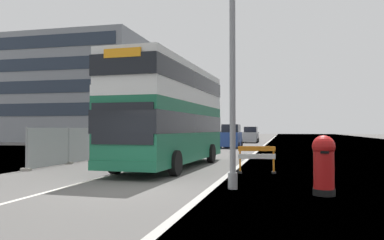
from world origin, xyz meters
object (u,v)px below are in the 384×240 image
at_px(roadworks_barrier, 257,157).
at_px(red_pillar_postbox, 324,162).
at_px(lamppost_foreground, 232,68).
at_px(car_receding_far, 251,135).
at_px(car_oncoming_near, 231,137).
at_px(double_decker_bus, 171,114).
at_px(car_receding_mid, 208,135).
at_px(car_far_side, 228,134).

bearing_deg(roadworks_barrier, red_pillar_postbox, -66.44).
height_order(lamppost_foreground, car_receding_far, lamppost_foreground).
bearing_deg(car_oncoming_near, double_decker_bus, -90.75).
xyz_separation_m(car_receding_mid, car_receding_far, (4.45, 7.29, -0.08)).
xyz_separation_m(red_pillar_postbox, roadworks_barrier, (-2.17, 4.97, -0.22)).
bearing_deg(car_receding_mid, lamppost_foreground, -77.69).
distance_m(roadworks_barrier, car_far_side, 45.06).
relative_size(red_pillar_postbox, roadworks_barrier, 1.06).
bearing_deg(lamppost_foreground, car_receding_far, 93.98).
xyz_separation_m(car_receding_mid, car_far_side, (0.13, 15.50, -0.04)).
relative_size(double_decker_bus, car_far_side, 2.58).
bearing_deg(car_far_side, double_decker_bus, -85.43).
distance_m(double_decker_bus, car_oncoming_near, 19.72).
bearing_deg(red_pillar_postbox, car_far_side, 101.16).
bearing_deg(double_decker_bus, car_far_side, 94.57).
bearing_deg(double_decker_bus, car_receding_mid, 97.41).
xyz_separation_m(roadworks_barrier, car_receding_mid, (-7.70, 28.92, 0.40)).
height_order(lamppost_foreground, roadworks_barrier, lamppost_foreground).
relative_size(roadworks_barrier, car_receding_far, 0.35).
bearing_deg(car_receding_far, red_pillar_postbox, -82.51).
distance_m(car_receding_far, car_far_side, 9.27).
bearing_deg(roadworks_barrier, double_decker_bus, 158.35).
distance_m(double_decker_bus, car_far_side, 42.93).
bearing_deg(lamppost_foreground, roadworks_barrier, 84.57).
bearing_deg(car_receding_mid, red_pillar_postbox, -73.77).
bearing_deg(car_receding_far, double_decker_bus, -91.50).
bearing_deg(roadworks_barrier, car_far_side, 99.67).
relative_size(car_oncoming_near, car_receding_mid, 0.95).
bearing_deg(car_oncoming_near, car_receding_far, 87.50).
bearing_deg(car_receding_far, lamppost_foreground, -86.02).
bearing_deg(car_far_side, lamppost_foreground, -81.67).
height_order(red_pillar_postbox, car_far_side, car_far_side).
bearing_deg(lamppost_foreground, red_pillar_postbox, -11.86).
distance_m(car_oncoming_near, car_receding_far, 14.92).
relative_size(car_receding_mid, car_receding_far, 0.97).
relative_size(roadworks_barrier, car_far_side, 0.37).
height_order(double_decker_bus, car_oncoming_near, double_decker_bus).
bearing_deg(car_far_side, car_receding_mid, -90.47).
xyz_separation_m(double_decker_bus, car_receding_mid, (-3.54, 27.27, -1.47)).
bearing_deg(car_receding_far, car_far_side, 117.78).
relative_size(car_oncoming_near, car_far_side, 0.97).
bearing_deg(roadworks_barrier, car_oncoming_near, 100.37).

